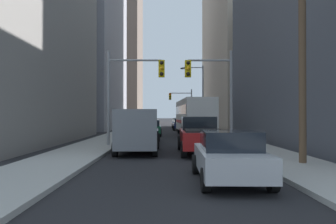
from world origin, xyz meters
The scene contains 18 objects.
sidewalk_left centered at (-4.71, 50.00, 0.07)m, with size 2.96×160.00×0.15m, color #9E9E99.
sidewalk_right centered at (4.71, 50.00, 0.07)m, with size 2.96×160.00×0.15m, color #9E9E99.
city_bus centered at (2.40, 28.67, 1.93)m, with size 2.94×11.59×3.40m.
pickup_truck_red centered at (1.53, 14.73, 0.93)m, with size 2.20×5.44×1.90m.
cargo_van_grey centered at (-1.73, 14.97, 1.29)m, with size 2.16×5.26×2.26m.
sedan_silver centered at (1.60, 7.44, 0.77)m, with size 1.95×4.25×1.52m.
sedan_black centered at (-1.68, 20.64, 0.77)m, with size 1.95×4.25×1.52m.
sedan_green centered at (-1.61, 28.43, 0.77)m, with size 1.95×4.23×1.52m.
sedan_navy centered at (1.69, 40.32, 0.77)m, with size 1.95×4.24×1.52m.
sedan_blue centered at (1.76, 48.36, 0.77)m, with size 1.95×4.24×1.52m.
traffic_signal_near_left centered at (-2.31, 18.00, 4.03)m, with size 3.59×0.44×6.00m.
traffic_signal_near_right centered at (2.59, 18.00, 4.00)m, with size 2.98×0.44×6.00m.
traffic_signal_far_right centered at (2.30, 48.27, 4.03)m, with size 3.61×0.44×6.00m.
utility_pole_right centered at (5.00, 10.28, 5.65)m, with size 2.20×0.28×10.74m.
street_lamp_right centered at (3.50, 34.03, 4.56)m, with size 2.61×0.32×7.50m.
building_left_mid_office centered at (-18.98, 45.89, 15.21)m, with size 23.44×21.62×30.42m, color #93939E.
building_left_far_tower centered at (-16.71, 87.01, 28.39)m, with size 19.28×20.01×56.78m, color #66564C.
building_right_mid_block centered at (17.35, 46.96, 16.97)m, with size 21.13×24.97×33.95m, color #B7A893.
Camera 1 is at (-0.31, -2.22, 1.99)m, focal length 34.82 mm.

